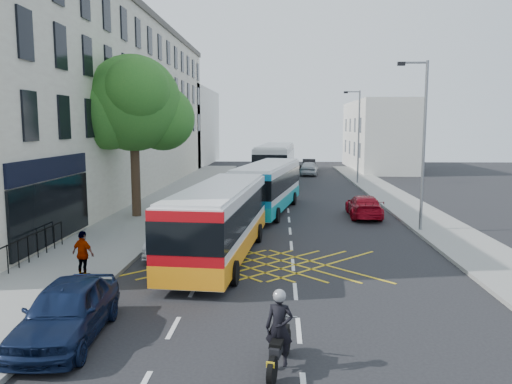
# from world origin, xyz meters

# --- Properties ---
(ground) EXTENTS (120.00, 120.00, 0.00)m
(ground) POSITION_xyz_m (0.00, 0.00, 0.00)
(ground) COLOR black
(ground) RESTS_ON ground
(pavement_left) EXTENTS (5.00, 70.00, 0.15)m
(pavement_left) POSITION_xyz_m (-8.50, 15.00, 0.07)
(pavement_left) COLOR gray
(pavement_left) RESTS_ON ground
(pavement_right) EXTENTS (3.00, 70.00, 0.15)m
(pavement_right) POSITION_xyz_m (7.50, 15.00, 0.07)
(pavement_right) COLOR gray
(pavement_right) RESTS_ON ground
(terrace_main) EXTENTS (8.30, 45.00, 13.50)m
(terrace_main) POSITION_xyz_m (-14.00, 24.49, 6.76)
(terrace_main) COLOR beige
(terrace_main) RESTS_ON ground
(terrace_far) EXTENTS (8.00, 20.00, 10.00)m
(terrace_far) POSITION_xyz_m (-14.00, 55.00, 5.00)
(terrace_far) COLOR silver
(terrace_far) RESTS_ON ground
(building_right) EXTENTS (6.00, 18.00, 8.00)m
(building_right) POSITION_xyz_m (11.00, 48.00, 4.00)
(building_right) COLOR silver
(building_right) RESTS_ON ground
(street_tree) EXTENTS (6.30, 5.70, 8.80)m
(street_tree) POSITION_xyz_m (-8.51, 14.97, 6.29)
(street_tree) COLOR #382619
(street_tree) RESTS_ON pavement_left
(lamp_near) EXTENTS (1.45, 0.15, 8.00)m
(lamp_near) POSITION_xyz_m (6.20, 12.00, 4.62)
(lamp_near) COLOR slate
(lamp_near) RESTS_ON pavement_right
(lamp_far) EXTENTS (1.45, 0.15, 8.00)m
(lamp_far) POSITION_xyz_m (6.20, 32.00, 4.62)
(lamp_far) COLOR slate
(lamp_far) RESTS_ON pavement_right
(railings) EXTENTS (0.08, 5.60, 1.14)m
(railings) POSITION_xyz_m (-9.70, 5.30, 0.72)
(railings) COLOR black
(railings) RESTS_ON pavement_left
(bus_near) EXTENTS (3.20, 10.27, 2.84)m
(bus_near) POSITION_xyz_m (-2.82, 6.92, 1.50)
(bus_near) COLOR silver
(bus_near) RESTS_ON ground
(bus_mid) EXTENTS (4.10, 10.58, 2.90)m
(bus_mid) POSITION_xyz_m (-1.24, 17.58, 1.53)
(bus_mid) COLOR silver
(bus_mid) RESTS_ON ground
(bus_far) EXTENTS (3.69, 12.40, 3.44)m
(bus_far) POSITION_xyz_m (-0.95, 33.10, 1.81)
(bus_far) COLOR silver
(bus_far) RESTS_ON ground
(motorbike) EXTENTS (0.72, 1.98, 1.77)m
(motorbike) POSITION_xyz_m (-0.49, -2.08, 0.83)
(motorbike) COLOR black
(motorbike) RESTS_ON ground
(parked_car_blue) EXTENTS (1.93, 4.30, 1.44)m
(parked_car_blue) POSITION_xyz_m (-5.60, -0.80, 0.72)
(parked_car_blue) COLOR #0E1938
(parked_car_blue) RESTS_ON ground
(parked_car_silver) EXTENTS (1.34, 3.77, 1.24)m
(parked_car_silver) POSITION_xyz_m (-4.90, 7.39, 0.62)
(parked_car_silver) COLOR #B5B7BE
(parked_car_silver) RESTS_ON ground
(red_hatchback) EXTENTS (1.85, 4.35, 1.25)m
(red_hatchback) POSITION_xyz_m (4.24, 16.00, 0.63)
(red_hatchback) COLOR #9E0616
(red_hatchback) RESTS_ON ground
(distant_car_grey) EXTENTS (2.22, 4.43, 1.20)m
(distant_car_grey) POSITION_xyz_m (0.78, 45.83, 0.60)
(distant_car_grey) COLOR #393B40
(distant_car_grey) RESTS_ON ground
(distant_car_silver) EXTENTS (2.26, 4.53, 1.48)m
(distant_car_silver) POSITION_xyz_m (2.50, 40.03, 0.74)
(distant_car_silver) COLOR #B9BDC2
(distant_car_silver) RESTS_ON ground
(distant_car_dark) EXTENTS (1.65, 4.24, 1.38)m
(distant_car_dark) POSITION_xyz_m (2.77, 45.47, 0.69)
(distant_car_dark) COLOR black
(distant_car_dark) RESTS_ON ground
(pedestrian_far) EXTENTS (0.98, 0.72, 1.55)m
(pedestrian_far) POSITION_xyz_m (-7.00, 3.70, 0.92)
(pedestrian_far) COLOR gray
(pedestrian_far) RESTS_ON pavement_left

